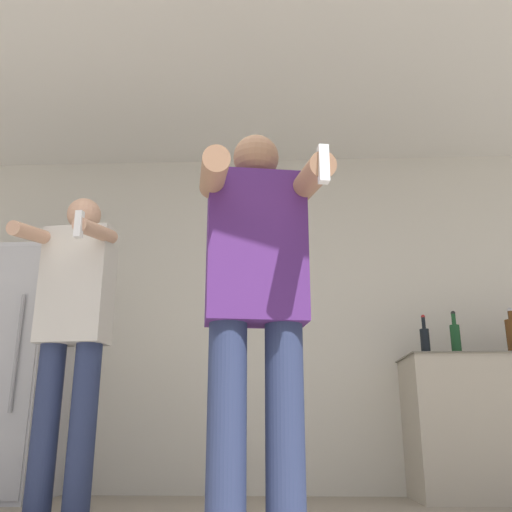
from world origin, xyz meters
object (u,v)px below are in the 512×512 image
object	(u,v)px
bottle_brown_liquor	(456,338)
person_man_side	(73,326)
person_woman_foreground	(257,299)
bottle_amber_bourbon	(425,340)
refrigerator	(7,371)

from	to	relation	value
bottle_brown_liquor	person_man_side	bearing A→B (deg)	-160.79
bottle_brown_liquor	person_woman_foreground	size ratio (longest dim) A/B	0.18
person_woman_foreground	bottle_amber_bourbon	bearing A→B (deg)	57.73
bottle_brown_liquor	bottle_amber_bourbon	xyz separation A→B (m)	(-0.20, -0.00, -0.01)
person_man_side	bottle_amber_bourbon	bearing A→B (deg)	20.91
bottle_brown_liquor	refrigerator	bearing A→B (deg)	179.72
bottle_brown_liquor	person_woman_foreground	distance (m)	2.12
person_woman_foreground	refrigerator	bearing A→B (deg)	136.33
bottle_amber_bourbon	person_man_side	world-z (taller)	person_man_side
refrigerator	bottle_amber_bourbon	distance (m)	2.86
refrigerator	person_man_side	size ratio (longest dim) A/B	0.95
refrigerator	person_woman_foreground	size ratio (longest dim) A/B	1.00
refrigerator	bottle_amber_bourbon	bearing A→B (deg)	-0.30
person_man_side	bottle_brown_liquor	bearing A→B (deg)	19.21
refrigerator	bottle_brown_liquor	xyz separation A→B (m)	(3.06, -0.01, 0.20)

